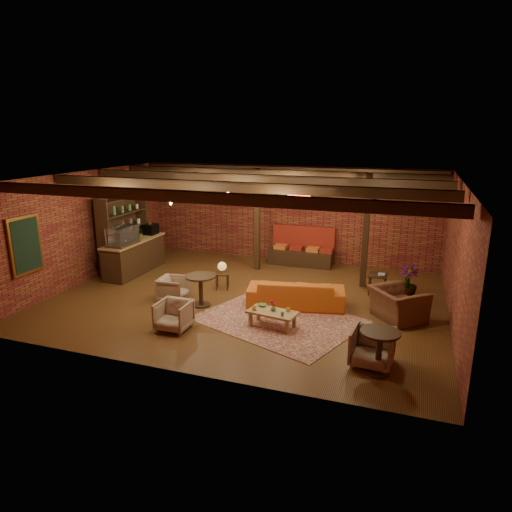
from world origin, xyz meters
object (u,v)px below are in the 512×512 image
(coffee_table, at_px, (272,313))
(armchair_right, at_px, (398,299))
(side_table_book, at_px, (378,276))
(round_table_right, at_px, (379,345))
(sofa, at_px, (296,293))
(round_table_left, at_px, (201,285))
(side_table_lamp, at_px, (222,268))
(armchair_a, at_px, (173,288))
(armchair_far, at_px, (372,346))
(armchair_b, at_px, (174,314))
(plant_tall, at_px, (411,250))

(coffee_table, height_order, armchair_right, armchair_right)
(side_table_book, relative_size, round_table_right, 0.68)
(sofa, distance_m, coffee_table, 1.43)
(sofa, relative_size, coffee_table, 2.06)
(round_table_left, xyz_separation_m, armchair_right, (4.76, 0.74, -0.04))
(coffee_table, relative_size, side_table_lamp, 1.49)
(armchair_a, xyz_separation_m, armchair_right, (5.59, 0.66, 0.15))
(round_table_left, bearing_deg, armchair_a, 174.80)
(round_table_left, bearing_deg, armchair_right, 8.79)
(armchair_right, height_order, armchair_far, armchair_right)
(side_table_lamp, distance_m, armchair_a, 1.55)
(side_table_lamp, bearing_deg, armchair_far, -34.62)
(armchair_b, bearing_deg, coffee_table, 22.35)
(plant_tall, bearing_deg, round_table_left, -155.27)
(round_table_right, xyz_separation_m, armchair_far, (-0.14, 0.30, -0.17))
(side_table_lamp, bearing_deg, coffee_table, -43.77)
(plant_tall, bearing_deg, coffee_table, -134.11)
(armchair_b, distance_m, side_table_book, 5.64)
(side_table_lamp, height_order, round_table_right, round_table_right)
(armchair_a, bearing_deg, plant_tall, -73.87)
(round_table_left, bearing_deg, side_table_lamp, 89.72)
(sofa, relative_size, armchair_a, 3.44)
(armchair_b, bearing_deg, armchair_far, -2.63)
(sofa, distance_m, armchair_b, 3.17)
(armchair_far, relative_size, plant_tall, 0.30)
(round_table_right, relative_size, armchair_far, 1.06)
(round_table_left, height_order, side_table_book, round_table_left)
(plant_tall, bearing_deg, armchair_a, -159.16)
(side_table_lamp, xyz_separation_m, armchair_a, (-0.84, -1.27, -0.25))
(plant_tall, bearing_deg, armchair_right, -96.68)
(sofa, distance_m, side_table_lamp, 2.37)
(armchair_b, bearing_deg, plant_tall, 37.58)
(sofa, xyz_separation_m, side_table_book, (1.87, 1.62, 0.16))
(armchair_right, bearing_deg, plant_tall, -46.53)
(round_table_right, bearing_deg, round_table_left, 156.42)
(round_table_right, relative_size, plant_tall, 0.32)
(sofa, height_order, coffee_table, sofa)
(sofa, bearing_deg, plant_tall, -161.63)
(armchair_right, distance_m, side_table_book, 1.74)
(side_table_lamp, relative_size, armchair_a, 1.12)
(armchair_b, relative_size, round_table_right, 0.86)
(armchair_a, relative_size, armchair_far, 0.89)
(armchair_a, relative_size, side_table_book, 1.22)
(armchair_a, bearing_deg, round_table_right, -115.65)
(side_table_lamp, bearing_deg, sofa, -14.51)
(round_table_left, bearing_deg, plant_tall, 24.73)
(coffee_table, height_order, armchair_far, armchair_far)
(armchair_b, height_order, armchair_far, armchair_far)
(armchair_right, relative_size, round_table_right, 1.37)
(coffee_table, height_order, side_table_lamp, side_table_lamp)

